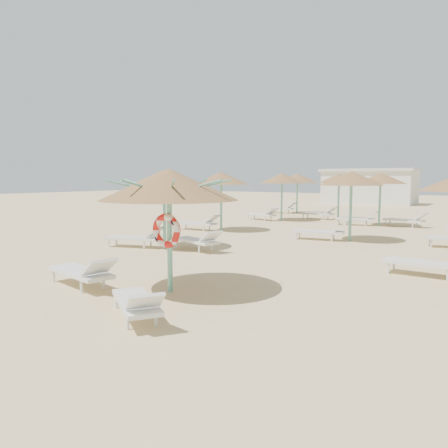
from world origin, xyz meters
The scene contains 6 objects.
ground centered at (0.00, 0.00, 0.00)m, with size 120.00×120.00×0.00m, color #D4B581.
main_palapa centered at (-0.44, 0.32, 2.23)m, with size 2.88×2.88×2.58m.
lounger_main_a centered at (-2.23, -0.49, 0.36)m, with size 2.17×1.04×0.76m.
lounger_main_b centered at (0.35, -1.43, 0.32)m, with size 1.85×1.51×0.68m.
palapa_field centered at (1.21, 11.43, 2.30)m, with size 20.80×19.16×2.71m.
service_hut centered at (-6.00, 35.00, 1.64)m, with size 8.40×4.40×3.25m.
Camera 1 is at (5.52, -6.52, 2.38)m, focal length 35.00 mm.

